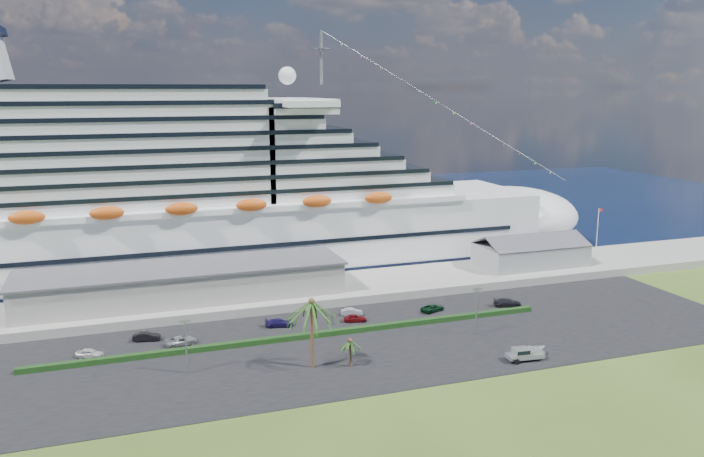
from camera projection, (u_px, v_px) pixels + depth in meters
name	position (u px, v px, depth m)	size (l,w,h in m)	color
ground	(384.00, 369.00, 102.66)	(420.00, 420.00, 0.00)	#374F1A
asphalt_lot	(359.00, 343.00, 112.81)	(140.00, 38.00, 0.12)	black
wharf	(311.00, 290.00, 139.44)	(240.00, 20.00, 1.80)	gray
water	(234.00, 217.00, 222.78)	(420.00, 160.00, 0.02)	black
cruise_ship	(186.00, 201.00, 151.43)	(191.00, 38.00, 54.00)	silver
terminal_building	(184.00, 282.00, 130.49)	(61.00, 15.00, 6.30)	gray
port_shed	(531.00, 254.00, 155.62)	(24.00, 12.31, 7.37)	gray
flagpole	(597.00, 231.00, 160.69)	(1.08, 0.16, 12.00)	silver
hedge	(304.00, 336.00, 114.73)	(88.00, 1.10, 0.90)	black
lamp_post_left	(186.00, 340.00, 99.88)	(1.60, 0.35, 8.27)	gray
lamp_post_right	(477.00, 306.00, 115.47)	(1.60, 0.35, 8.27)	gray
palm_tall	(312.00, 310.00, 101.25)	(8.82, 8.82, 11.13)	#47301E
palm_short	(350.00, 344.00, 102.77)	(3.53, 3.53, 4.56)	#47301E
parked_car_0	(90.00, 353.00, 106.60)	(1.70, 4.23, 1.44)	silver
parked_car_1	(147.00, 336.00, 113.75)	(1.57, 4.51, 1.49)	black
parked_car_2	(181.00, 341.00, 111.89)	(2.38, 5.16, 1.43)	gray
parked_car_3	(279.00, 323.00, 120.47)	(2.01, 4.95, 1.44)	#1D164E
parked_car_4	(355.00, 318.00, 122.98)	(1.64, 4.08, 1.39)	maroon
parked_car_5	(352.00, 312.00, 126.53)	(1.38, 3.96, 1.31)	#B8BAC0
parked_car_6	(433.00, 308.00, 128.75)	(2.21, 4.80, 1.33)	black
parked_car_7	(507.00, 302.00, 131.70)	(2.16, 5.31, 1.54)	black
pickup_truck	(524.00, 353.00, 105.46)	(6.00, 2.71, 2.05)	black
boat_trailer	(533.00, 349.00, 107.19)	(5.87, 4.24, 1.63)	gray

